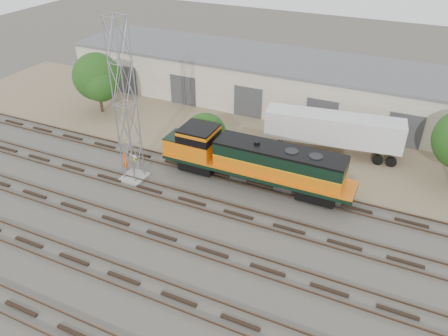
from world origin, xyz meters
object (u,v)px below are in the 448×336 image
at_px(signal_tower, 126,107).
at_px(worker, 125,161).
at_px(semi_trailer, 336,130).
at_px(locomotive, 253,160).

relative_size(signal_tower, worker, 8.39).
height_order(worker, semi_trailer, semi_trailer).
xyz_separation_m(locomotive, signal_tower, (-9.43, -3.48, 4.34)).
distance_m(locomotive, signal_tower, 10.95).
height_order(locomotive, signal_tower, signal_tower).
xyz_separation_m(worker, semi_trailer, (15.94, 10.66, 1.59)).
xyz_separation_m(signal_tower, semi_trailer, (14.43, 11.53, -4.21)).
bearing_deg(signal_tower, worker, 150.01).
bearing_deg(worker, locomotive, -151.80).
bearing_deg(worker, semi_trailer, -131.46).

